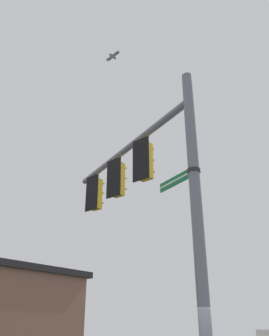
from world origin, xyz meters
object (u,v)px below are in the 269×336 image
Objects in this scene: traffic_light_mid_inner at (118,179)px; bird_flying at (113,56)px; street_name_sign at (183,177)px; traffic_light_nearest_pole at (145,161)px; traffic_light_mid_outer at (96,194)px.

traffic_light_mid_inner is 2.67× the size of bird_flying.
traffic_light_mid_inner reaches higher than street_name_sign.
traffic_light_nearest_pole is 1.52m from traffic_light_mid_inner.
traffic_light_nearest_pole is at bearing -19.55° from traffic_light_mid_inner.
bird_flying is (1.14, -1.60, 3.05)m from traffic_light_mid_inner.
traffic_light_mid_inner is 3.62m from bird_flying.
traffic_light_mid_outer is at bearing 140.62° from bird_flying.
traffic_light_mid_outer is (-1.43, 0.51, 0.00)m from traffic_light_mid_inner.
bird_flying reaches higher than traffic_light_mid_inner.
traffic_light_mid_outer is 0.99× the size of street_name_sign.
traffic_light_nearest_pole reaches higher than street_name_sign.
traffic_light_nearest_pole is at bearing 159.72° from street_name_sign.
bird_flying is at bearing -105.28° from traffic_light_nearest_pole.
traffic_light_mid_outer is 4.51m from bird_flying.
traffic_light_nearest_pole is at bearing 74.72° from bird_flying.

